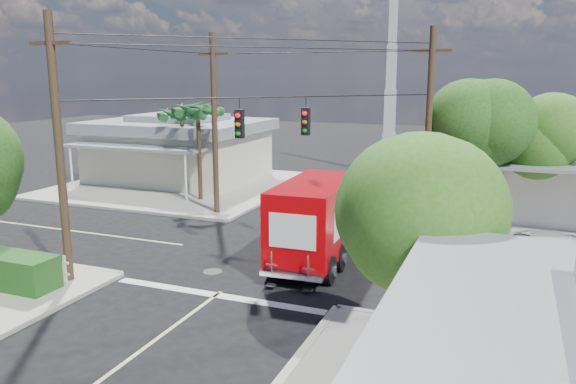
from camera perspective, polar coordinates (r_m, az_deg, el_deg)
The scene contains 16 objects.
ground at distance 22.30m, azimuth -1.92°, elevation -6.53°, with size 120.00×120.00×0.00m, color black.
sidewalk_ne at distance 31.13m, azimuth 25.51°, elevation -2.24°, with size 14.12×14.12×0.14m.
sidewalk_nw at distance 36.60m, azimuth -10.73°, elevation 0.70°, with size 14.12×14.12×0.14m.
road_markings at distance 21.03m, azimuth -3.54°, elevation -7.69°, with size 32.00×32.00×0.01m.
building_nw at distance 38.17m, azimuth -11.01°, elevation 4.41°, with size 10.80×10.20×4.30m.
radio_tower at distance 40.20m, azimuth 10.37°, elevation 9.70°, with size 0.80×0.80×17.00m.
tree_ne_front at distance 26.25m, azimuth 18.91°, elevation 6.28°, with size 4.21×4.14×6.66m.
tree_ne_back at distance 28.49m, azimuth 24.32°, elevation 5.09°, with size 3.77×3.66×5.82m.
tree_se at distance 12.58m, azimuth 14.22°, elevation -2.29°, with size 3.67×3.54×5.62m.
palm_nw_front at distance 31.34m, azimuth -9.14°, elevation 8.08°, with size 3.01×3.08×5.59m.
palm_nw_back at distance 33.69m, azimuth -10.76°, elevation 7.65°, with size 3.01×3.08×5.19m.
utility_poles at distance 23.39m, azimuth -3.99°, elevation 6.05°, with size 12.00×10.68×9.00m.
picket_fence at distance 22.28m, azimuth -27.01°, elevation -6.04°, with size 5.94×0.06×1.00m.
vending_boxes at distance 26.42m, azimuth 16.72°, elevation -2.54°, with size 1.90×0.50×1.10m.
delivery_truck at distance 21.56m, azimuth 3.33°, elevation -2.73°, with size 2.60×7.41×3.17m.
parked_car at distance 22.66m, azimuth 26.14°, elevation -5.60°, with size 2.34×5.08×1.41m, color silver.
Camera 1 is at (8.52, -19.36, 7.04)m, focal length 35.00 mm.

